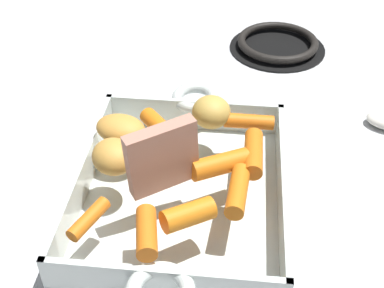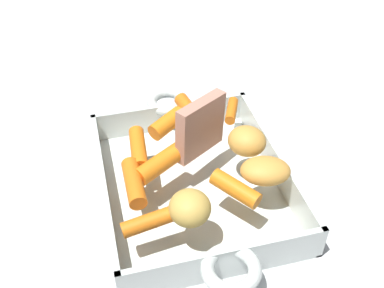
{
  "view_description": "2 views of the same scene",
  "coord_description": "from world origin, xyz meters",
  "px_view_note": "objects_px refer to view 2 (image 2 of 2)",
  "views": [
    {
      "loc": [
        0.43,
        0.06,
        0.44
      ],
      "look_at": [
        -0.0,
        0.01,
        0.09
      ],
      "focal_mm": 47.87,
      "sensor_mm": 36.0,
      "label": 1
    },
    {
      "loc": [
        -0.42,
        0.11,
        0.45
      ],
      "look_at": [
        0.01,
        0.0,
        0.08
      ],
      "focal_mm": 42.7,
      "sensor_mm": 36.0,
      "label": 2
    }
  ],
  "objects_px": {
    "roasting_dish": "(193,182)",
    "baby_carrot_long": "(232,111)",
    "baby_carrot_northeast": "(138,148)",
    "potato_near_roast": "(247,141)",
    "baby_carrot_short": "(235,189)",
    "baby_carrot_center_left": "(149,222)",
    "baby_carrot_southwest": "(134,183)",
    "roast_slice_thin": "(200,127)",
    "baby_carrot_southeast": "(189,110)",
    "baby_carrot_northwest": "(167,123)",
    "potato_corner": "(190,208)",
    "potato_halved": "(265,171)",
    "baby_carrot_center_right": "(159,161)"
  },
  "relations": [
    {
      "from": "roasting_dish",
      "to": "baby_carrot_center_right",
      "type": "bearing_deg",
      "value": 84.65
    },
    {
      "from": "baby_carrot_center_left",
      "to": "baby_carrot_southwest",
      "type": "relative_size",
      "value": 0.87
    },
    {
      "from": "baby_carrot_long",
      "to": "potato_halved",
      "type": "height_order",
      "value": "potato_halved"
    },
    {
      "from": "baby_carrot_center_right",
      "to": "potato_corner",
      "type": "xyz_separation_m",
      "value": [
        -0.09,
        -0.02,
        0.01
      ]
    },
    {
      "from": "roasting_dish",
      "to": "potato_halved",
      "type": "xyz_separation_m",
      "value": [
        -0.05,
        -0.08,
        0.05
      ]
    },
    {
      "from": "baby_carrot_northeast",
      "to": "baby_carrot_long",
      "type": "height_order",
      "value": "baby_carrot_northeast"
    },
    {
      "from": "roasting_dish",
      "to": "baby_carrot_short",
      "type": "relative_size",
      "value": 6.05
    },
    {
      "from": "roasting_dish",
      "to": "baby_carrot_short",
      "type": "bearing_deg",
      "value": -151.31
    },
    {
      "from": "roasting_dish",
      "to": "potato_near_roast",
      "type": "xyz_separation_m",
      "value": [
        0.01,
        -0.07,
        0.05
      ]
    },
    {
      "from": "baby_carrot_northwest",
      "to": "potato_halved",
      "type": "height_order",
      "value": "potato_halved"
    },
    {
      "from": "roast_slice_thin",
      "to": "potato_corner",
      "type": "bearing_deg",
      "value": 159.22
    },
    {
      "from": "roast_slice_thin",
      "to": "baby_carrot_center_right",
      "type": "bearing_deg",
      "value": 110.2
    },
    {
      "from": "potato_near_roast",
      "to": "baby_carrot_short",
      "type": "bearing_deg",
      "value": 151.03
    },
    {
      "from": "roast_slice_thin",
      "to": "baby_carrot_southeast",
      "type": "height_order",
      "value": "roast_slice_thin"
    },
    {
      "from": "baby_carrot_southwest",
      "to": "potato_corner",
      "type": "relative_size",
      "value": 1.45
    },
    {
      "from": "roasting_dish",
      "to": "potato_near_roast",
      "type": "relative_size",
      "value": 7.43
    },
    {
      "from": "baby_carrot_short",
      "to": "baby_carrot_northeast",
      "type": "bearing_deg",
      "value": 44.33
    },
    {
      "from": "baby_carrot_center_left",
      "to": "potato_near_roast",
      "type": "height_order",
      "value": "potato_near_roast"
    },
    {
      "from": "baby_carrot_northeast",
      "to": "baby_carrot_long",
      "type": "bearing_deg",
      "value": -70.18
    },
    {
      "from": "baby_carrot_short",
      "to": "potato_corner",
      "type": "relative_size",
      "value": 1.3
    },
    {
      "from": "baby_carrot_center_right",
      "to": "baby_carrot_southwest",
      "type": "bearing_deg",
      "value": 127.66
    },
    {
      "from": "baby_carrot_northeast",
      "to": "baby_carrot_long",
      "type": "xyz_separation_m",
      "value": [
        0.05,
        -0.15,
        -0.0
      ]
    },
    {
      "from": "roasting_dish",
      "to": "baby_carrot_short",
      "type": "xyz_separation_m",
      "value": [
        -0.06,
        -0.04,
        0.04
      ]
    },
    {
      "from": "baby_carrot_short",
      "to": "baby_carrot_center_right",
      "type": "distance_m",
      "value": 0.1
    },
    {
      "from": "roast_slice_thin",
      "to": "baby_carrot_short",
      "type": "height_order",
      "value": "roast_slice_thin"
    },
    {
      "from": "baby_carrot_short",
      "to": "potato_near_roast",
      "type": "relative_size",
      "value": 1.23
    },
    {
      "from": "baby_carrot_northwest",
      "to": "baby_carrot_center_right",
      "type": "xyz_separation_m",
      "value": [
        -0.08,
        0.03,
        -0.0
      ]
    },
    {
      "from": "roasting_dish",
      "to": "baby_carrot_long",
      "type": "distance_m",
      "value": 0.13
    },
    {
      "from": "baby_carrot_northeast",
      "to": "baby_carrot_southeast",
      "type": "relative_size",
      "value": 1.17
    },
    {
      "from": "baby_carrot_center_left",
      "to": "baby_carrot_northeast",
      "type": "relative_size",
      "value": 0.88
    },
    {
      "from": "roasting_dish",
      "to": "roast_slice_thin",
      "type": "distance_m",
      "value": 0.08
    },
    {
      "from": "baby_carrot_northeast",
      "to": "potato_corner",
      "type": "distance_m",
      "value": 0.13
    },
    {
      "from": "baby_carrot_southeast",
      "to": "baby_carrot_northwest",
      "type": "distance_m",
      "value": 0.05
    },
    {
      "from": "baby_carrot_short",
      "to": "roasting_dish",
      "type": "bearing_deg",
      "value": 28.69
    },
    {
      "from": "roast_slice_thin",
      "to": "baby_carrot_northeast",
      "type": "bearing_deg",
      "value": 81.59
    },
    {
      "from": "roasting_dish",
      "to": "potato_halved",
      "type": "distance_m",
      "value": 0.1
    },
    {
      "from": "baby_carrot_southwest",
      "to": "potato_corner",
      "type": "height_order",
      "value": "potato_corner"
    },
    {
      "from": "potato_corner",
      "to": "baby_carrot_northeast",
      "type": "bearing_deg",
      "value": 16.73
    },
    {
      "from": "baby_carrot_center_left",
      "to": "roasting_dish",
      "type": "bearing_deg",
      "value": -40.29
    },
    {
      "from": "roast_slice_thin",
      "to": "baby_carrot_southeast",
      "type": "distance_m",
      "value": 0.08
    },
    {
      "from": "baby_carrot_northeast",
      "to": "potato_halved",
      "type": "height_order",
      "value": "potato_halved"
    },
    {
      "from": "roasting_dish",
      "to": "potato_corner",
      "type": "xyz_separation_m",
      "value": [
        -0.09,
        0.03,
        0.05
      ]
    },
    {
      "from": "baby_carrot_center_right",
      "to": "potato_corner",
      "type": "distance_m",
      "value": 0.09
    },
    {
      "from": "baby_carrot_short",
      "to": "potato_corner",
      "type": "height_order",
      "value": "potato_corner"
    },
    {
      "from": "baby_carrot_short",
      "to": "baby_carrot_southeast",
      "type": "bearing_deg",
      "value": 4.82
    },
    {
      "from": "roast_slice_thin",
      "to": "baby_carrot_northwest",
      "type": "relative_size",
      "value": 1.43
    },
    {
      "from": "baby_carrot_center_right",
      "to": "potato_halved",
      "type": "bearing_deg",
      "value": -113.24
    },
    {
      "from": "baby_carrot_southeast",
      "to": "baby_carrot_short",
      "type": "height_order",
      "value": "baby_carrot_short"
    },
    {
      "from": "baby_carrot_northwest",
      "to": "baby_carrot_center_left",
      "type": "bearing_deg",
      "value": 161.05
    },
    {
      "from": "potato_corner",
      "to": "potato_near_roast",
      "type": "bearing_deg",
      "value": -46.9
    }
  ]
}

